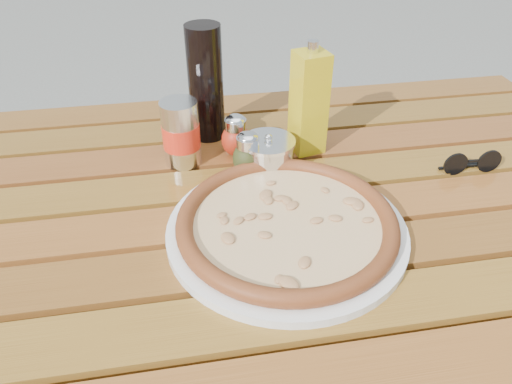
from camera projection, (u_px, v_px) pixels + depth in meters
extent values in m
cube|color=#3C240D|center=(454.00, 217.00, 1.43)|extent=(0.06, 0.06, 0.70)
cube|color=#38200C|center=(258.00, 238.00, 0.82)|extent=(1.36, 0.86, 0.04)
cube|color=#5B3810|center=(286.00, 320.00, 0.64)|extent=(1.40, 0.09, 0.03)
cube|color=#502B0E|center=(270.00, 266.00, 0.72)|extent=(1.40, 0.09, 0.03)
cube|color=#5C2E10|center=(258.00, 222.00, 0.80)|extent=(1.40, 0.09, 0.03)
cube|color=#54330E|center=(248.00, 186.00, 0.88)|extent=(1.40, 0.09, 0.03)
cube|color=#52270E|center=(240.00, 157.00, 0.96)|extent=(1.40, 0.09, 0.03)
cube|color=#4E2E0D|center=(233.00, 131.00, 1.04)|extent=(1.40, 0.09, 0.03)
cube|color=#4E2A0D|center=(227.00, 110.00, 1.12)|extent=(1.40, 0.09, 0.03)
cylinder|color=white|center=(287.00, 230.00, 0.75)|extent=(0.46, 0.46, 0.01)
cylinder|color=#FDE7B5|center=(287.00, 224.00, 0.74)|extent=(0.39, 0.39, 0.01)
torus|color=black|center=(287.00, 222.00, 0.74)|extent=(0.41, 0.41, 0.03)
ellipsoid|color=#B32B14|center=(236.00, 140.00, 0.92)|extent=(0.07, 0.07, 0.06)
cylinder|color=silver|center=(235.00, 124.00, 0.91)|extent=(0.05, 0.05, 0.02)
ellipsoid|color=white|center=(235.00, 120.00, 0.90)|extent=(0.05, 0.05, 0.02)
ellipsoid|color=#373C18|center=(248.00, 158.00, 0.87)|extent=(0.06, 0.06, 0.06)
cylinder|color=silver|center=(248.00, 142.00, 0.85)|extent=(0.04, 0.04, 0.02)
ellipsoid|color=silver|center=(248.00, 137.00, 0.85)|extent=(0.04, 0.04, 0.02)
cylinder|color=black|center=(206.00, 84.00, 0.94)|extent=(0.08, 0.08, 0.22)
cylinder|color=silver|center=(181.00, 133.00, 0.88)|extent=(0.09, 0.09, 0.12)
cylinder|color=red|center=(181.00, 135.00, 0.89)|extent=(0.09, 0.09, 0.04)
cube|color=gold|center=(309.00, 103.00, 0.90)|extent=(0.07, 0.07, 0.19)
cylinder|color=silver|center=(313.00, 46.00, 0.84)|extent=(0.02, 0.02, 0.02)
cylinder|color=silver|center=(268.00, 156.00, 0.88)|extent=(0.09, 0.09, 0.05)
cylinder|color=white|center=(268.00, 142.00, 0.87)|extent=(0.10, 0.10, 0.01)
sphere|color=white|center=(268.00, 138.00, 0.86)|extent=(0.01, 0.01, 0.01)
cylinder|color=black|center=(456.00, 164.00, 0.88)|extent=(0.04, 0.00, 0.04)
cylinder|color=black|center=(489.00, 161.00, 0.89)|extent=(0.04, 0.00, 0.04)
cube|color=black|center=(473.00, 161.00, 0.88)|extent=(0.02, 0.00, 0.00)
cube|color=black|center=(462.00, 166.00, 0.90)|extent=(0.09, 0.01, 0.00)
cube|color=black|center=(471.00, 164.00, 0.91)|extent=(0.09, 0.01, 0.00)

